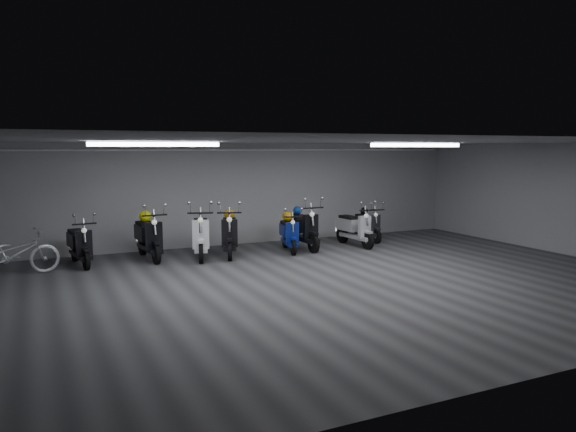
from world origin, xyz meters
name	(u,v)px	position (x,y,z in m)	size (l,w,h in m)	color
floor	(322,284)	(0.00, 0.00, -0.01)	(14.00, 10.00, 0.01)	#38383A
ceiling	(323,141)	(0.00, 0.00, 2.80)	(14.00, 10.00, 0.01)	gray
back_wall	(236,194)	(0.00, 5.00, 1.40)	(14.00, 0.01, 2.80)	#98989A
front_wall	(536,261)	(0.00, -5.00, 1.40)	(14.00, 0.01, 2.80)	#98989A
right_wall	(570,199)	(7.00, 0.00, 1.40)	(0.01, 10.00, 2.80)	#98989A
fluor_strip_left	(155,144)	(-3.00, 1.00, 2.74)	(2.40, 0.18, 0.08)	white
fluor_strip_right	(416,145)	(3.00, 1.00, 2.74)	(2.40, 0.18, 0.08)	white
conduit	(237,150)	(0.00, 4.92, 2.62)	(0.05, 0.05, 13.60)	white
scooter_0	(79,238)	(-4.20, 3.83, 0.64)	(0.57, 1.71, 1.27)	black
scooter_1	(148,230)	(-2.64, 3.86, 0.71)	(0.63, 1.90, 1.42)	black
scooter_2	(201,228)	(-1.45, 3.53, 0.73)	(0.66, 1.97, 1.46)	white
scooter_3	(229,227)	(-0.73, 3.49, 0.72)	(0.64, 1.92, 1.43)	black
scooter_4	(289,228)	(0.86, 3.37, 0.60)	(0.54, 1.62, 1.21)	navy
scooter_5	(302,222)	(1.32, 3.55, 0.72)	(0.65, 1.94, 1.44)	black
scooter_6	(355,223)	(2.82, 3.32, 0.65)	(0.58, 1.75, 1.30)	#B3B3B7
scooter_9	(368,221)	(3.61, 3.89, 0.59)	(0.53, 1.59, 1.18)	black
bicycle	(13,249)	(-5.54, 3.30, 0.58)	(0.64, 1.80, 1.17)	white
helmet_0	(298,210)	(1.32, 3.82, 1.01)	(0.23, 0.23, 0.23)	navy
helmet_1	(287,217)	(0.91, 3.59, 0.89)	(0.28, 0.28, 0.28)	#BD860B
helmet_2	(229,214)	(-0.64, 3.74, 1.02)	(0.26, 0.26, 0.26)	orange
helmet_3	(364,211)	(3.63, 4.11, 0.85)	(0.23, 0.23, 0.23)	black
helmet_4	(145,216)	(-2.66, 4.12, 1.02)	(0.29, 0.29, 0.29)	#D4DE0D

